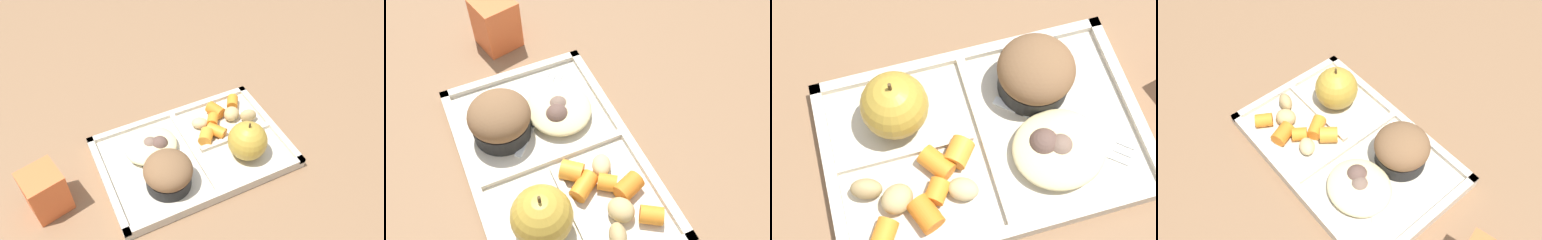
% 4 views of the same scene
% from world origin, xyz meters
% --- Properties ---
extents(ground, '(6.00, 6.00, 0.00)m').
position_xyz_m(ground, '(0.00, 0.00, 0.00)').
color(ground, '#846042').
extents(lunch_tray, '(0.35, 0.23, 0.02)m').
position_xyz_m(lunch_tray, '(-0.00, 0.00, 0.01)').
color(lunch_tray, beige).
rests_on(lunch_tray, ground).
extents(green_apple, '(0.07, 0.07, 0.08)m').
position_xyz_m(green_apple, '(-0.09, 0.05, 0.05)').
color(green_apple, '#B79333').
rests_on(green_apple, lunch_tray).
extents(bran_muffin, '(0.09, 0.09, 0.07)m').
position_xyz_m(bran_muffin, '(0.07, 0.05, 0.05)').
color(bran_muffin, black).
rests_on(bran_muffin, lunch_tray).
extents(carrot_slice_back, '(0.03, 0.04, 0.02)m').
position_xyz_m(carrot_slice_back, '(-0.13, -0.08, 0.03)').
color(carrot_slice_back, orange).
rests_on(carrot_slice_back, lunch_tray).
extents(carrot_slice_near_corner, '(0.04, 0.04, 0.03)m').
position_xyz_m(carrot_slice_near_corner, '(-0.03, -0.01, 0.03)').
color(carrot_slice_near_corner, orange).
rests_on(carrot_slice_near_corner, lunch_tray).
extents(carrot_slice_tilted, '(0.03, 0.03, 0.02)m').
position_xyz_m(carrot_slice_tilted, '(-0.07, -0.05, 0.03)').
color(carrot_slice_tilted, orange).
rests_on(carrot_slice_tilted, lunch_tray).
extents(carrot_slice_large, '(0.04, 0.04, 0.03)m').
position_xyz_m(carrot_slice_large, '(-0.08, -0.07, 0.03)').
color(carrot_slice_large, orange).
rests_on(carrot_slice_large, lunch_tray).
extents(carrot_slice_center, '(0.04, 0.04, 0.02)m').
position_xyz_m(carrot_slice_center, '(-0.06, -0.02, 0.03)').
color(carrot_slice_center, orange).
rests_on(carrot_slice_center, lunch_tray).
extents(potato_chunk_corner, '(0.04, 0.03, 0.03)m').
position_xyz_m(potato_chunk_corner, '(-0.14, -0.03, 0.03)').
color(potato_chunk_corner, tan).
rests_on(potato_chunk_corner, lunch_tray).
extents(potato_chunk_browned, '(0.04, 0.04, 0.02)m').
position_xyz_m(potato_chunk_browned, '(-0.04, -0.05, 0.02)').
color(potato_chunk_browned, tan).
rests_on(potato_chunk_browned, lunch_tray).
extents(potato_chunk_large, '(0.04, 0.04, 0.03)m').
position_xyz_m(potato_chunk_large, '(-0.11, -0.05, 0.03)').
color(potato_chunk_large, tan).
rests_on(potato_chunk_large, lunch_tray).
extents(egg_noodle_pile, '(0.10, 0.09, 0.03)m').
position_xyz_m(egg_noodle_pile, '(0.07, -0.04, 0.03)').
color(egg_noodle_pile, beige).
rests_on(egg_noodle_pile, lunch_tray).
extents(meatball_center, '(0.03, 0.03, 0.03)m').
position_xyz_m(meatball_center, '(0.07, -0.04, 0.03)').
color(meatball_center, '#755B4C').
rests_on(meatball_center, lunch_tray).
extents(meatball_back, '(0.03, 0.03, 0.03)m').
position_xyz_m(meatball_back, '(0.06, -0.03, 0.03)').
color(meatball_back, brown).
rests_on(meatball_back, lunch_tray).
extents(plastic_fork, '(0.13, 0.12, 0.00)m').
position_xyz_m(plastic_fork, '(0.09, -0.02, 0.02)').
color(plastic_fork, white).
rests_on(plastic_fork, lunch_tray).
extents(milk_carton, '(0.07, 0.07, 0.09)m').
position_xyz_m(milk_carton, '(0.27, -0.01, 0.04)').
color(milk_carton, orange).
rests_on(milk_carton, ground).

